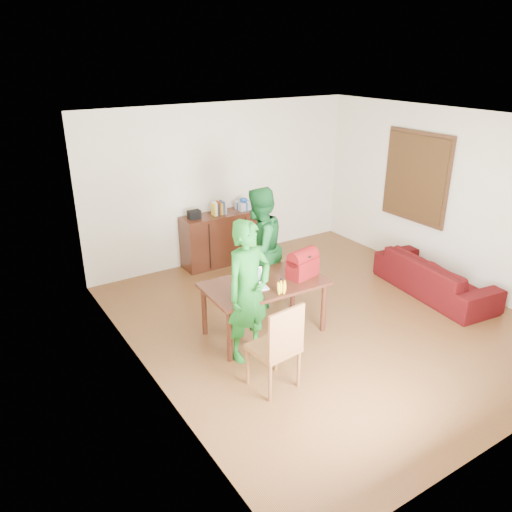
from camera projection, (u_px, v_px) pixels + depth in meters
room at (321, 228)px, 6.57m from camera, size 5.20×5.70×2.90m
table at (264, 289)px, 6.40m from camera, size 1.59×0.93×0.73m
chair at (274, 363)px, 5.46m from camera, size 0.51×0.50×1.04m
person_near at (249, 291)px, 5.82m from camera, size 0.70×0.52×1.74m
person_far at (259, 248)px, 7.04m from camera, size 1.05×0.95×1.76m
laptop at (255, 285)px, 6.19m from camera, size 0.33×0.26×0.21m
bananas at (282, 291)px, 6.06m from camera, size 0.20×0.15×0.07m
bottle at (281, 285)px, 6.08m from camera, size 0.07×0.07×0.19m
red_bag at (303, 266)px, 6.48m from camera, size 0.44×0.31×0.30m
sofa at (435, 276)px, 7.59m from camera, size 1.00×2.04×0.57m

